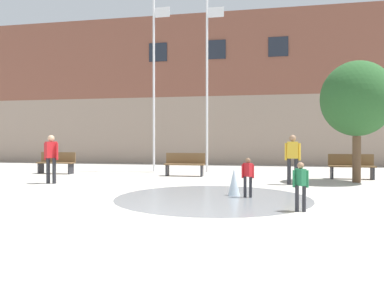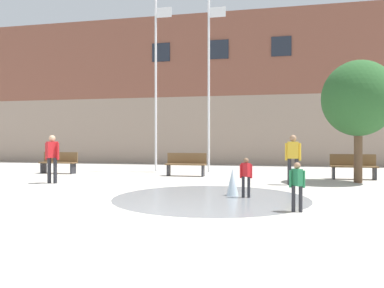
{
  "view_description": "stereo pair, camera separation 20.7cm",
  "coord_description": "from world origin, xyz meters",
  "px_view_note": "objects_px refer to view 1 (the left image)",
  "views": [
    {
      "loc": [
        2.74,
        -5.4,
        1.42
      ],
      "look_at": [
        0.45,
        6.44,
        1.3
      ],
      "focal_mm": 35.0,
      "sensor_mm": 36.0,
      "label": 1
    },
    {
      "loc": [
        2.94,
        -5.36,
        1.42
      ],
      "look_at": [
        0.45,
        6.44,
        1.3
      ],
      "focal_mm": 35.0,
      "sensor_mm": 36.0,
      "label": 2
    }
  ],
  "objects_px": {
    "park_bench_under_right_flagpole": "(185,164)",
    "adult_watching": "(51,155)",
    "child_in_fountain": "(248,174)",
    "child_with_pink_shirt": "(301,183)",
    "park_bench_near_trashcan": "(351,166)",
    "flagpole_left": "(154,80)",
    "flagpole_right": "(208,80)",
    "park_bench_under_left_flagpole": "(57,162)",
    "street_tree_near_building": "(357,99)",
    "teen_by_trashcan": "(293,155)"
  },
  "relations": [
    {
      "from": "park_bench_near_trashcan",
      "to": "child_in_fountain",
      "type": "height_order",
      "value": "child_in_fountain"
    },
    {
      "from": "child_with_pink_shirt",
      "to": "flagpole_left",
      "type": "bearing_deg",
      "value": -179.87
    },
    {
      "from": "park_bench_under_left_flagpole",
      "to": "flagpole_left",
      "type": "bearing_deg",
      "value": 27.25
    },
    {
      "from": "child_in_fountain",
      "to": "child_with_pink_shirt",
      "type": "bearing_deg",
      "value": -15.91
    },
    {
      "from": "adult_watching",
      "to": "flagpole_left",
      "type": "distance_m",
      "value": 6.52
    },
    {
      "from": "park_bench_under_right_flagpole",
      "to": "park_bench_near_trashcan",
      "type": "bearing_deg",
      "value": 0.35
    },
    {
      "from": "park_bench_under_left_flagpole",
      "to": "child_with_pink_shirt",
      "type": "relative_size",
      "value": 1.62
    },
    {
      "from": "park_bench_under_left_flagpole",
      "to": "child_in_fountain",
      "type": "xyz_separation_m",
      "value": [
        8.3,
        -5.19,
        0.1
      ]
    },
    {
      "from": "park_bench_under_left_flagpole",
      "to": "teen_by_trashcan",
      "type": "bearing_deg",
      "value": -12.97
    },
    {
      "from": "adult_watching",
      "to": "flagpole_right",
      "type": "height_order",
      "value": "flagpole_right"
    },
    {
      "from": "park_bench_near_trashcan",
      "to": "child_in_fountain",
      "type": "xyz_separation_m",
      "value": [
        -3.55,
        -5.23,
        0.1
      ]
    },
    {
      "from": "street_tree_near_building",
      "to": "adult_watching",
      "type": "bearing_deg",
      "value": -167.24
    },
    {
      "from": "child_in_fountain",
      "to": "flagpole_left",
      "type": "bearing_deg",
      "value": 162.74
    },
    {
      "from": "child_with_pink_shirt",
      "to": "adult_watching",
      "type": "bearing_deg",
      "value": -147.17
    },
    {
      "from": "flagpole_left",
      "to": "park_bench_under_right_flagpole",
      "type": "bearing_deg",
      "value": -46.6
    },
    {
      "from": "park_bench_under_left_flagpole",
      "to": "child_with_pink_shirt",
      "type": "bearing_deg",
      "value": -36.03
    },
    {
      "from": "park_bench_under_right_flagpole",
      "to": "park_bench_near_trashcan",
      "type": "relative_size",
      "value": 1.0
    },
    {
      "from": "park_bench_under_left_flagpole",
      "to": "street_tree_near_building",
      "type": "height_order",
      "value": "street_tree_near_building"
    },
    {
      "from": "park_bench_under_right_flagpole",
      "to": "child_with_pink_shirt",
      "type": "distance_m",
      "value": 7.83
    },
    {
      "from": "park_bench_under_left_flagpole",
      "to": "teen_by_trashcan",
      "type": "relative_size",
      "value": 1.01
    },
    {
      "from": "park_bench_under_right_flagpole",
      "to": "adult_watching",
      "type": "xyz_separation_m",
      "value": [
        -3.76,
        -3.38,
        0.45
      ]
    },
    {
      "from": "child_in_fountain",
      "to": "adult_watching",
      "type": "xyz_separation_m",
      "value": [
        -6.47,
        1.81,
        0.35
      ]
    },
    {
      "from": "child_with_pink_shirt",
      "to": "adult_watching",
      "type": "height_order",
      "value": "adult_watching"
    },
    {
      "from": "child_in_fountain",
      "to": "flagpole_left",
      "type": "relative_size",
      "value": 0.13
    },
    {
      "from": "park_bench_near_trashcan",
      "to": "adult_watching",
      "type": "height_order",
      "value": "adult_watching"
    },
    {
      "from": "park_bench_near_trashcan",
      "to": "flagpole_left",
      "type": "distance_m",
      "value": 9.09
    },
    {
      "from": "adult_watching",
      "to": "teen_by_trashcan",
      "type": "bearing_deg",
      "value": 136.21
    },
    {
      "from": "teen_by_trashcan",
      "to": "street_tree_near_building",
      "type": "relative_size",
      "value": 0.39
    },
    {
      "from": "park_bench_under_right_flagpole",
      "to": "child_with_pink_shirt",
      "type": "xyz_separation_m",
      "value": [
        3.81,
        -6.84,
        0.1
      ]
    },
    {
      "from": "flagpole_left",
      "to": "park_bench_near_trashcan",
      "type": "bearing_deg",
      "value": -13.22
    },
    {
      "from": "child_with_pink_shirt",
      "to": "street_tree_near_building",
      "type": "bearing_deg",
      "value": 125.04
    },
    {
      "from": "park_bench_near_trashcan",
      "to": "adult_watching",
      "type": "bearing_deg",
      "value": -161.15
    },
    {
      "from": "child_in_fountain",
      "to": "park_bench_under_left_flagpole",
      "type": "bearing_deg",
      "value": -171.77
    },
    {
      "from": "child_in_fountain",
      "to": "flagpole_right",
      "type": "relative_size",
      "value": 0.13
    },
    {
      "from": "child_in_fountain",
      "to": "flagpole_left",
      "type": "distance_m",
      "value": 9.18
    },
    {
      "from": "park_bench_under_right_flagpole",
      "to": "adult_watching",
      "type": "relative_size",
      "value": 1.01
    },
    {
      "from": "flagpole_right",
      "to": "park_bench_under_left_flagpole",
      "type": "bearing_deg",
      "value": -162.71
    },
    {
      "from": "adult_watching",
      "to": "flagpole_right",
      "type": "xyz_separation_m",
      "value": [
        4.39,
        5.32,
        3.17
      ]
    },
    {
      "from": "park_bench_under_right_flagpole",
      "to": "flagpole_right",
      "type": "distance_m",
      "value": 4.15
    },
    {
      "from": "child_in_fountain",
      "to": "flagpole_right",
      "type": "distance_m",
      "value": 8.21
    },
    {
      "from": "park_bench_under_left_flagpole",
      "to": "park_bench_under_right_flagpole",
      "type": "height_order",
      "value": "same"
    },
    {
      "from": "park_bench_near_trashcan",
      "to": "adult_watching",
      "type": "relative_size",
      "value": 1.01
    },
    {
      "from": "street_tree_near_building",
      "to": "child_with_pink_shirt",
      "type": "bearing_deg",
      "value": -112.34
    },
    {
      "from": "teen_by_trashcan",
      "to": "flagpole_left",
      "type": "distance_m",
      "value": 7.85
    },
    {
      "from": "child_in_fountain",
      "to": "park_bench_under_right_flagpole",
      "type": "bearing_deg",
      "value": 157.79
    },
    {
      "from": "flagpole_left",
      "to": "flagpole_right",
      "type": "relative_size",
      "value": 1.02
    },
    {
      "from": "child_with_pink_shirt",
      "to": "teen_by_trashcan",
      "type": "distance_m",
      "value": 4.65
    },
    {
      "from": "park_bench_under_right_flagpole",
      "to": "park_bench_under_left_flagpole",
      "type": "bearing_deg",
      "value": 179.99
    },
    {
      "from": "street_tree_near_building",
      "to": "child_in_fountain",
      "type": "bearing_deg",
      "value": -130.44
    },
    {
      "from": "adult_watching",
      "to": "flagpole_right",
      "type": "relative_size",
      "value": 0.21
    }
  ]
}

